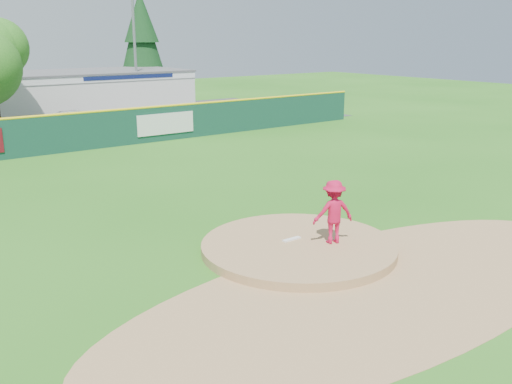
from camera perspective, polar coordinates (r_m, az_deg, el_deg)
ground at (r=16.28m, az=4.26°, el=-5.91°), size 120.00×120.00×0.00m
pitchers_mound at (r=16.28m, az=4.26°, el=-5.91°), size 5.50×5.50×0.50m
pitching_rubber at (r=16.39m, az=3.58°, el=-4.73°), size 0.60×0.15×0.04m
infield_dirt_arc at (r=14.34m, az=12.25°, el=-9.26°), size 15.40×15.40×0.01m
parking_lot at (r=40.10m, az=-22.11°, el=5.79°), size 44.00×16.00×0.02m
pitcher at (r=16.04m, az=7.75°, el=-1.98°), size 1.33×1.04×1.81m
van at (r=39.34m, az=-17.38°, el=6.96°), size 4.70×2.98×1.21m
pool_building_grp at (r=46.43m, az=-16.78°, el=9.49°), size 15.20×8.20×3.31m
fence_banners at (r=31.38m, az=-17.67°, el=5.66°), size 14.30×0.04×1.20m
outfield_fence at (r=31.41m, az=-17.91°, el=5.82°), size 40.00×0.14×2.07m
conifer_tree at (r=52.68m, az=-11.35°, el=14.68°), size 4.40×4.40×9.50m
light_pole_right at (r=44.64m, az=-12.06°, el=14.58°), size 1.75×0.25×10.00m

